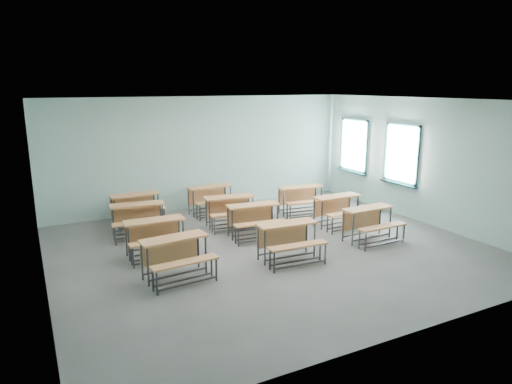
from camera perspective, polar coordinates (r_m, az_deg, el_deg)
room at (r=9.72m, az=2.23°, el=1.94°), size 9.04×8.04×3.24m
desk_unit_r0c0 at (r=8.55m, az=-9.91°, el=-7.40°), size 1.30×0.94×0.77m
desk_unit_r0c1 at (r=9.30m, az=4.17°, el=-5.52°), size 1.28×0.90×0.77m
desk_unit_r0c2 at (r=10.74m, az=14.15°, el=-3.31°), size 1.26×0.87×0.77m
desk_unit_r1c0 at (r=9.71m, az=-12.40°, el=-4.97°), size 1.26×0.87×0.77m
desk_unit_r1c1 at (r=10.68m, az=-0.18°, el=-3.00°), size 1.32×0.96×0.77m
desk_unit_r1c2 at (r=11.70m, az=10.34°, el=-1.77°), size 1.25×0.86×0.77m
desk_unit_r2c0 at (r=11.09m, az=-14.52°, el=-2.82°), size 1.32×0.96×0.77m
desk_unit_r2c1 at (r=11.46m, az=-3.16°, el=-1.89°), size 1.32×0.97×0.77m
desk_unit_r2c2 at (r=12.62m, az=5.77°, el=-0.52°), size 1.33×0.97×0.77m
desk_unit_r3c0 at (r=12.10m, az=-14.74°, el=-1.49°), size 1.29×0.91×0.77m
desk_unit_r3c1 at (r=12.67m, az=-5.58°, el=-0.46°), size 1.28×0.90×0.77m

